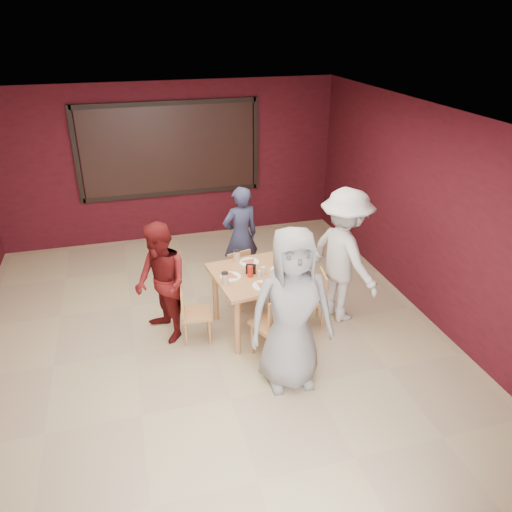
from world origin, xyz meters
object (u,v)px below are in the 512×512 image
object	(u,v)px
dining_table	(256,281)
chair_right	(314,296)
chair_front	(277,323)
diner_back	(241,236)
chair_back	(243,276)
diner_left	(161,283)
diner_front	(292,310)
chair_left	(191,310)
diner_right	(344,256)

from	to	relation	value
dining_table	chair_right	bearing A→B (deg)	-7.91
chair_front	diner_back	xyz separation A→B (m)	(0.06, 1.99, 0.26)
diner_back	chair_back	bearing A→B (deg)	68.11
dining_table	chair_front	size ratio (longest dim) A/B	1.28
chair_front	diner_left	distance (m)	1.53
chair_front	diner_left	xyz separation A→B (m)	(-1.25, 0.84, 0.27)
dining_table	diner_front	world-z (taller)	diner_front
chair_left	diner_left	world-z (taller)	diner_left
diner_front	chair_front	bearing A→B (deg)	97.90
diner_front	dining_table	bearing A→B (deg)	99.10
dining_table	diner_back	bearing A→B (deg)	84.56
chair_back	diner_front	size ratio (longest dim) A/B	0.40
chair_front	chair_back	size ratio (longest dim) A/B	1.19
chair_right	diner_front	xyz separation A→B (m)	(-0.69, -1.00, 0.51)
dining_table	chair_back	size ratio (longest dim) A/B	1.52
chair_front	chair_back	distance (m)	1.40
chair_back	chair_right	size ratio (longest dim) A/B	0.98
dining_table	chair_right	distance (m)	0.83
dining_table	chair_back	world-z (taller)	dining_table
chair_front	chair_right	world-z (taller)	chair_front
chair_left	chair_right	world-z (taller)	chair_right
diner_front	chair_back	bearing A→B (deg)	97.23
diner_front	chair_right	bearing A→B (deg)	59.89
chair_left	diner_back	world-z (taller)	diner_back
chair_back	diner_back	world-z (taller)	diner_back
chair_right	diner_left	world-z (taller)	diner_left
diner_left	diner_right	xyz separation A→B (m)	(2.39, -0.16, 0.14)
chair_front	chair_left	xyz separation A→B (m)	(-0.92, 0.68, -0.08)
diner_right	chair_right	bearing A→B (deg)	85.75
chair_back	diner_front	bearing A→B (deg)	-87.15
diner_front	diner_back	bearing A→B (deg)	93.62
chair_back	diner_left	size ratio (longest dim) A/B	0.49
diner_left	chair_front	bearing A→B (deg)	36.96
chair_left	chair_front	bearing A→B (deg)	-36.42
chair_back	diner_front	xyz separation A→B (m)	(0.09, -1.81, 0.51)
diner_back	diner_left	bearing A→B (deg)	31.02
chair_front	chair_back	xyz separation A→B (m)	(-0.06, 1.40, -0.08)
chair_front	diner_right	distance (m)	1.39
chair_right	diner_right	distance (m)	0.65
chair_left	chair_right	size ratio (longest dim) A/B	0.98
chair_right	diner_front	size ratio (longest dim) A/B	0.41
chair_right	diner_back	world-z (taller)	diner_back
chair_right	diner_back	bearing A→B (deg)	114.98
chair_front	diner_right	size ratio (longest dim) A/B	0.49
dining_table	diner_left	xyz separation A→B (m)	(-1.18, 0.15, 0.07)
chair_right	diner_right	xyz separation A→B (m)	(0.43, 0.09, 0.49)
dining_table	diner_back	distance (m)	1.30
chair_front	diner_left	world-z (taller)	diner_left
chair_right	diner_left	bearing A→B (deg)	172.64
dining_table	chair_front	xyz separation A→B (m)	(0.07, -0.70, -0.20)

